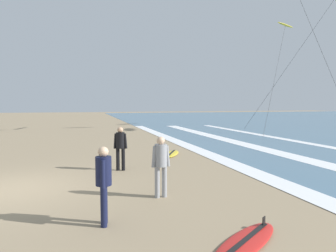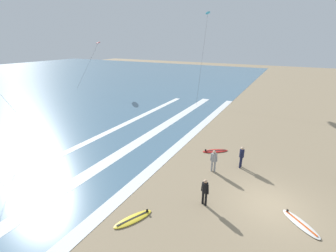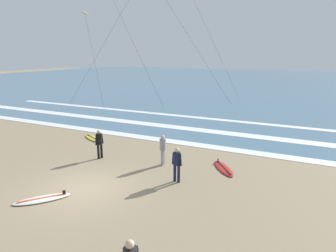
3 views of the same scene
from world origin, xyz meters
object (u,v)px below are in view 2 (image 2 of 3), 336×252
at_px(kite_cyan_high_right, 208,13).
at_px(surfboard_near_water, 215,151).
at_px(surfer_left_far, 214,159).
at_px(surfer_background_far, 242,155).
at_px(surfboard_right_spare, 301,224).
at_px(surfboard_left_pile, 133,219).
at_px(kite_red_mid_center, 98,43).
at_px(surfer_foreground_main, 205,190).

bearing_deg(kite_cyan_high_right, surfboard_near_water, -157.60).
bearing_deg(surfer_left_far, surfer_background_far, -46.76).
bearing_deg(surfer_left_far, kite_cyan_high_right, 21.46).
bearing_deg(surfboard_right_spare, surfer_left_far, 63.61).
relative_size(surfer_background_far, surfboard_right_spare, 0.81).
distance_m(surfboard_right_spare, kite_cyan_high_right, 33.03).
relative_size(surfboard_near_water, surfboard_left_pile, 0.96).
distance_m(surfboard_right_spare, kite_red_mid_center, 39.10).
xyz_separation_m(surfer_foreground_main, surfboard_near_water, (6.51, 1.40, -0.91)).
distance_m(surfer_background_far, surfboard_right_spare, 5.65).
bearing_deg(surfer_foreground_main, surfboard_right_spare, -79.44).
bearing_deg(surfboard_right_spare, surfboard_left_pile, 116.22).
distance_m(surfer_background_far, surfer_left_far, 2.13).
height_order(surfer_background_far, surfer_left_far, same).
bearing_deg(surfer_background_far, kite_cyan_high_right, 25.96).
bearing_deg(surfboard_left_pile, kite_cyan_high_right, 13.57).
distance_m(surfer_foreground_main, kite_red_mid_center, 35.63).
xyz_separation_m(surfboard_right_spare, kite_red_mid_center, (20.45, 32.34, 8.06)).
distance_m(surfer_left_far, surfboard_near_water, 3.22).
relative_size(surfer_foreground_main, surfer_background_far, 1.00).
relative_size(surfer_foreground_main, kite_cyan_high_right, 0.13).
bearing_deg(kite_red_mid_center, surfer_left_far, -123.40).
bearing_deg(surfer_background_far, surfboard_right_spare, -137.36).
bearing_deg(surfer_foreground_main, surfer_left_far, 10.10).
relative_size(kite_cyan_high_right, kite_red_mid_center, 1.53).
xyz_separation_m(surfboard_left_pile, surfboard_right_spare, (3.68, -7.47, 0.00)).
distance_m(surfboard_near_water, surfboard_right_spare, 8.31).
xyz_separation_m(surfboard_near_water, kite_cyan_high_right, (21.14, 8.71, 12.41)).
distance_m(surfer_foreground_main, surfboard_near_water, 6.73).
distance_m(surfer_left_far, surfboard_right_spare, 6.02).
bearing_deg(kite_red_mid_center, kite_cyan_high_right, -70.13).
distance_m(surfboard_left_pile, kite_cyan_high_right, 33.70).
relative_size(surfer_background_far, surfboard_left_pile, 0.74).
relative_size(surfer_foreground_main, surfboard_near_water, 0.78).
xyz_separation_m(surfboard_right_spare, kite_cyan_high_right, (26.78, 14.82, 12.41)).
height_order(surfer_foreground_main, surfboard_right_spare, surfer_foreground_main).
distance_m(surfer_foreground_main, surfer_left_far, 3.58).
bearing_deg(surfer_background_far, surfboard_left_pile, 154.63).
relative_size(surfer_left_far, surfboard_near_water, 0.78).
xyz_separation_m(surfer_foreground_main, surfer_left_far, (3.52, 0.63, 0.00)).
xyz_separation_m(surfer_foreground_main, surfboard_left_pile, (-2.80, 2.77, -0.91)).
relative_size(surfboard_near_water, kite_cyan_high_right, 0.16).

